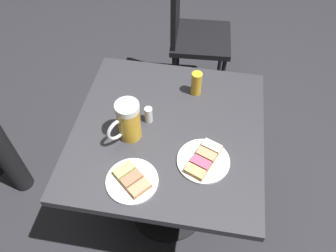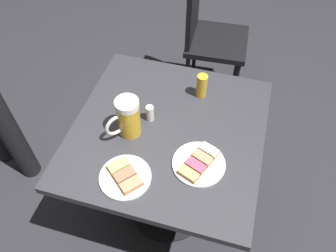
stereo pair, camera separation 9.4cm
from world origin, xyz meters
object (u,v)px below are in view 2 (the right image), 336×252
(salt_shaker, at_px, (150,113))
(cafe_chair, at_px, (208,32))
(plate_near, at_px, (199,163))
(plate_far, at_px, (125,176))
(beer_glass_small, at_px, (202,86))
(beer_mug, at_px, (128,118))

(salt_shaker, xyz_separation_m, cafe_chair, (0.94, -0.07, -0.23))
(plate_near, bearing_deg, salt_shaker, 56.05)
(plate_far, distance_m, beer_glass_small, 0.53)
(plate_far, height_order, beer_glass_small, beer_glass_small)
(salt_shaker, relative_size, cafe_chair, 0.08)
(salt_shaker, bearing_deg, plate_near, -123.95)
(plate_near, relative_size, cafe_chair, 0.23)
(plate_far, distance_m, salt_shaker, 0.30)
(beer_glass_small, xyz_separation_m, salt_shaker, (-0.20, 0.18, -0.02))
(plate_far, bearing_deg, salt_shaker, -0.18)
(beer_glass_small, height_order, salt_shaker, beer_glass_small)
(plate_near, xyz_separation_m, beer_glass_small, (0.37, 0.07, 0.05))
(plate_near, xyz_separation_m, cafe_chair, (1.11, 0.17, -0.20))
(beer_glass_small, bearing_deg, plate_far, 160.49)
(cafe_chair, bearing_deg, plate_near, 5.30)
(salt_shaker, height_order, cafe_chair, cafe_chair)
(plate_far, distance_m, cafe_chair, 1.26)
(beer_mug, relative_size, salt_shaker, 2.39)
(cafe_chair, bearing_deg, beer_glass_small, 4.19)
(plate_far, height_order, salt_shaker, salt_shaker)
(plate_near, xyz_separation_m, plate_far, (-0.13, 0.25, -0.00))
(plate_far, xyz_separation_m, beer_glass_small, (0.50, -0.18, 0.05))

